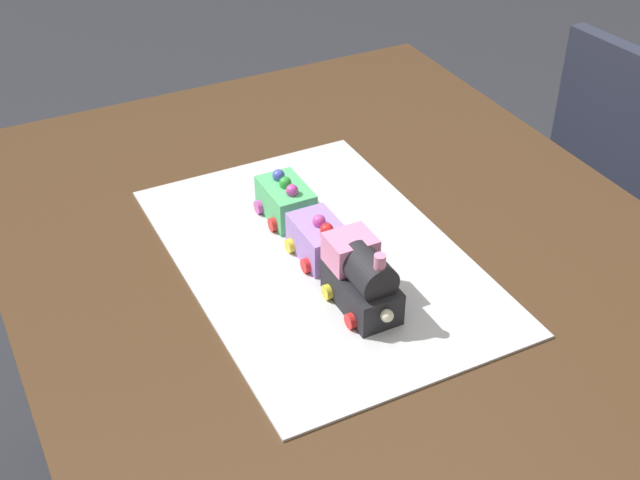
# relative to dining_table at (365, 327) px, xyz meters

# --- Properties ---
(dining_table) EXTENTS (1.40, 1.00, 0.74)m
(dining_table) POSITION_rel_dining_table_xyz_m (0.00, 0.00, 0.00)
(dining_table) COLOR #4C331E
(dining_table) RESTS_ON ground
(cake_board) EXTENTS (0.60, 0.40, 0.00)m
(cake_board) POSITION_rel_dining_table_xyz_m (0.06, 0.05, 0.11)
(cake_board) COLOR silver
(cake_board) RESTS_ON dining_table
(cake_locomotive) EXTENTS (0.14, 0.08, 0.12)m
(cake_locomotive) POSITION_rel_dining_table_xyz_m (-0.06, 0.05, 0.16)
(cake_locomotive) COLOR #232328
(cake_locomotive) RESTS_ON cake_board
(cake_car_flatbed_lavender) EXTENTS (0.10, 0.08, 0.07)m
(cake_car_flatbed_lavender) POSITION_rel_dining_table_xyz_m (0.07, 0.05, 0.14)
(cake_car_flatbed_lavender) COLOR #AD84E0
(cake_car_flatbed_lavender) RESTS_ON cake_board
(cake_car_gondola_mint_green) EXTENTS (0.10, 0.08, 0.07)m
(cake_car_gondola_mint_green) POSITION_rel_dining_table_xyz_m (0.18, 0.05, 0.14)
(cake_car_gondola_mint_green) COLOR #59CC7A
(cake_car_gondola_mint_green) RESTS_ON cake_board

